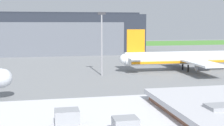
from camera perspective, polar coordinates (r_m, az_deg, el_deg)
The scene contains 5 objects.
ground_plane at distance 69.13m, azimuth 8.59°, elevation -6.18°, with size 440.00×440.00×0.00m, color slate.
grass_field_strip at distance 242.26m, azimuth -6.32°, elevation 3.46°, with size 440.00×56.00×0.08m, color #488731.
maintenance_hangar at distance 168.30m, azimuth -11.60°, elevation 5.26°, with size 98.20×31.31×21.90m.
airliner_far_right at distance 108.37m, azimuth 14.26°, elevation 0.87°, with size 49.62×39.19×14.06m.
apron_light_mast at distance 94.79m, azimuth -1.90°, elevation 4.47°, with size 2.40×0.50×19.41m.
Camera 1 is at (-23.85, -62.89, 16.00)m, focal length 49.79 mm.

